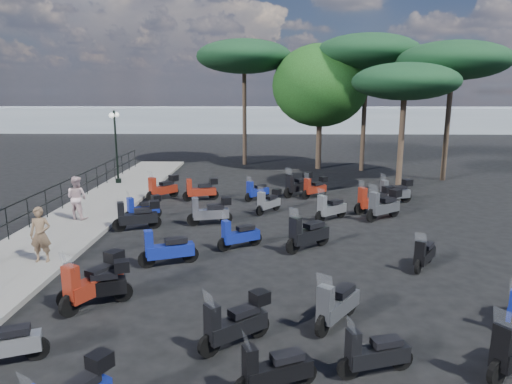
{
  "coord_description": "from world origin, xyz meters",
  "views": [
    {
      "loc": [
        0.7,
        -13.51,
        4.94
      ],
      "look_at": [
        0.35,
        3.47,
        1.2
      ],
      "focal_mm": 32.0,
      "sensor_mm": 36.0,
      "label": 1
    }
  ],
  "objects_px": {
    "scooter_8": "(210,212)",
    "scooter_26": "(384,206)",
    "scooter_9": "(201,190)",
    "scooter_18": "(374,354)",
    "scooter_19": "(337,305)",
    "scooter_5": "(163,188)",
    "scooter_13": "(239,235)",
    "scooter_12": "(236,323)",
    "scooter_22": "(315,188)",
    "scooter_7": "(167,249)",
    "pine_2": "(244,57)",
    "scooter_3": "(143,209)",
    "pine_0": "(367,53)",
    "woman": "(41,235)",
    "scooter_2": "(94,282)",
    "pedestrian_far": "(77,198)",
    "scooter_11": "(274,370)",
    "scooter_21": "(374,200)",
    "scooter_25": "(424,255)",
    "scooter_10": "(257,191)",
    "pine_1": "(453,61)",
    "broadleaf_tree": "(320,86)",
    "lamp_post_2": "(116,142)",
    "scooter_20": "(307,234)",
    "pine_3": "(405,82)",
    "scooter_1": "(96,284)",
    "scooter_14": "(330,209)",
    "scooter_4": "(137,216)"
  },
  "relations": [
    {
      "from": "scooter_8",
      "to": "scooter_12",
      "type": "bearing_deg",
      "value": 176.07
    },
    {
      "from": "scooter_5",
      "to": "scooter_11",
      "type": "xyz_separation_m",
      "value": [
        4.95,
        -14.0,
        -0.12
      ]
    },
    {
      "from": "scooter_8",
      "to": "scooter_5",
      "type": "bearing_deg",
      "value": 18.89
    },
    {
      "from": "scooter_2",
      "to": "scooter_12",
      "type": "xyz_separation_m",
      "value": [
        3.47,
        -1.76,
        -0.06
      ]
    },
    {
      "from": "pedestrian_far",
      "to": "scooter_2",
      "type": "height_order",
      "value": "pedestrian_far"
    },
    {
      "from": "scooter_25",
      "to": "broadleaf_tree",
      "type": "relative_size",
      "value": 0.16
    },
    {
      "from": "scooter_2",
      "to": "scooter_19",
      "type": "bearing_deg",
      "value": -160.33
    },
    {
      "from": "scooter_19",
      "to": "pine_3",
      "type": "relative_size",
      "value": 0.23
    },
    {
      "from": "scooter_7",
      "to": "pine_2",
      "type": "distance_m",
      "value": 20.09
    },
    {
      "from": "scooter_3",
      "to": "pine_0",
      "type": "bearing_deg",
      "value": -78.45
    },
    {
      "from": "woman",
      "to": "scooter_2",
      "type": "distance_m",
      "value": 3.38
    },
    {
      "from": "scooter_10",
      "to": "scooter_21",
      "type": "xyz_separation_m",
      "value": [
        4.91,
        -2.24,
        0.12
      ]
    },
    {
      "from": "scooter_12",
      "to": "scooter_22",
      "type": "distance_m",
      "value": 13.43
    },
    {
      "from": "lamp_post_2",
      "to": "scooter_25",
      "type": "bearing_deg",
      "value": -45.14
    },
    {
      "from": "scooter_9",
      "to": "scooter_19",
      "type": "distance_m",
      "value": 12.33
    },
    {
      "from": "scooter_9",
      "to": "scooter_12",
      "type": "distance_m",
      "value": 12.57
    },
    {
      "from": "pedestrian_far",
      "to": "scooter_11",
      "type": "distance_m",
      "value": 12.47
    },
    {
      "from": "scooter_26",
      "to": "pine_3",
      "type": "height_order",
      "value": "pine_3"
    },
    {
      "from": "scooter_9",
      "to": "scooter_18",
      "type": "bearing_deg",
      "value": -177.35
    },
    {
      "from": "pedestrian_far",
      "to": "scooter_3",
      "type": "distance_m",
      "value": 2.5
    },
    {
      "from": "scooter_22",
      "to": "pine_0",
      "type": "xyz_separation_m",
      "value": [
        3.8,
        7.72,
        6.77
      ]
    },
    {
      "from": "broadleaf_tree",
      "to": "pine_1",
      "type": "xyz_separation_m",
      "value": [
        6.7,
        -3.82,
        1.26
      ]
    },
    {
      "from": "scooter_1",
      "to": "scooter_14",
      "type": "height_order",
      "value": "scooter_1"
    },
    {
      "from": "scooter_10",
      "to": "scooter_13",
      "type": "bearing_deg",
      "value": 131.3
    },
    {
      "from": "scooter_3",
      "to": "scooter_21",
      "type": "xyz_separation_m",
      "value": [
        9.3,
        1.22,
        0.08
      ]
    },
    {
      "from": "woman",
      "to": "scooter_25",
      "type": "height_order",
      "value": "woman"
    },
    {
      "from": "scooter_25",
      "to": "scooter_10",
      "type": "bearing_deg",
      "value": -24.44
    },
    {
      "from": "pedestrian_far",
      "to": "pine_1",
      "type": "relative_size",
      "value": 0.22
    },
    {
      "from": "scooter_11",
      "to": "scooter_2",
      "type": "bearing_deg",
      "value": 30.19
    },
    {
      "from": "scooter_22",
      "to": "pine_1",
      "type": "distance_m",
      "value": 10.91
    },
    {
      "from": "scooter_8",
      "to": "scooter_26",
      "type": "distance_m",
      "value": 6.82
    },
    {
      "from": "scooter_8",
      "to": "pine_3",
      "type": "relative_size",
      "value": 0.27
    },
    {
      "from": "lamp_post_2",
      "to": "scooter_20",
      "type": "height_order",
      "value": "lamp_post_2"
    },
    {
      "from": "lamp_post_2",
      "to": "pedestrian_far",
      "type": "relative_size",
      "value": 2.3
    },
    {
      "from": "scooter_19",
      "to": "pine_0",
      "type": "xyz_separation_m",
      "value": [
        4.63,
        19.96,
        6.76
      ]
    },
    {
      "from": "scooter_8",
      "to": "scooter_14",
      "type": "height_order",
      "value": "scooter_8"
    },
    {
      "from": "scooter_2",
      "to": "scooter_8",
      "type": "bearing_deg",
      "value": -77.6
    },
    {
      "from": "scooter_5",
      "to": "scooter_13",
      "type": "distance_m",
      "value": 7.86
    },
    {
      "from": "woman",
      "to": "scooter_22",
      "type": "height_order",
      "value": "woman"
    },
    {
      "from": "scooter_5",
      "to": "pine_3",
      "type": "distance_m",
      "value": 12.68
    },
    {
      "from": "scooter_4",
      "to": "scooter_7",
      "type": "xyz_separation_m",
      "value": [
        1.8,
        -3.43,
        -0.04
      ]
    },
    {
      "from": "scooter_13",
      "to": "scooter_22",
      "type": "bearing_deg",
      "value": -54.57
    },
    {
      "from": "scooter_3",
      "to": "scooter_11",
      "type": "bearing_deg",
      "value": 169.77
    },
    {
      "from": "scooter_2",
      "to": "pine_3",
      "type": "relative_size",
      "value": 0.27
    },
    {
      "from": "pedestrian_far",
      "to": "pine_1",
      "type": "xyz_separation_m",
      "value": [
        17.36,
        9.07,
        5.58
      ]
    },
    {
      "from": "scooter_8",
      "to": "pedestrian_far",
      "type": "bearing_deg",
      "value": 73.34
    },
    {
      "from": "scooter_5",
      "to": "scooter_22",
      "type": "relative_size",
      "value": 1.1
    },
    {
      "from": "woman",
      "to": "scooter_11",
      "type": "xyz_separation_m",
      "value": [
        6.57,
        -5.54,
        -0.54
      ]
    },
    {
      "from": "scooter_1",
      "to": "scooter_9",
      "type": "relative_size",
      "value": 1.01
    },
    {
      "from": "scooter_21",
      "to": "scooter_25",
      "type": "relative_size",
      "value": 1.35
    }
  ]
}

